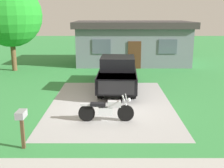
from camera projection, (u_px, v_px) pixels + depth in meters
name	position (u px, v px, depth m)	size (l,w,h in m)	color
ground_plane	(110.00, 104.00, 13.28)	(80.00, 80.00, 0.00)	#348540
driveway_pad	(110.00, 104.00, 13.28)	(5.68, 8.24, 0.01)	#A1A1A1
motorcycle	(106.00, 110.00, 11.09)	(2.21, 0.70, 1.09)	black
pickup_truck	(117.00, 72.00, 15.77)	(2.26, 5.71, 1.90)	black
mailbox	(21.00, 120.00, 8.71)	(0.26, 0.48, 1.26)	#4C3823
shade_tree	(9.00, 15.00, 20.00)	(4.52, 4.52, 6.28)	brown
neighbor_house	(132.00, 42.00, 23.69)	(9.60, 5.60, 3.50)	slate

